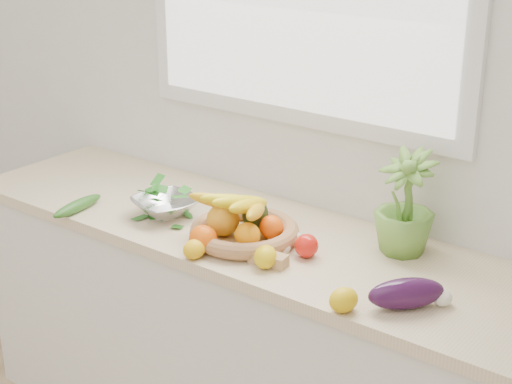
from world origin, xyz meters
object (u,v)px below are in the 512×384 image
Objects in this scene: eggplant at (406,293)px; cucumber at (78,206)px; apple at (306,246)px; potted_herb at (405,203)px; colander_with_spinach at (165,201)px; fruit_basket at (244,225)px.

eggplant is 0.92× the size of cucumber.
apple is 0.22× the size of potted_herb.
colander_with_spinach is (-0.79, -0.25, -0.11)m from potted_herb.
apple is 0.87m from cucumber.
eggplant is 0.96m from colander_with_spinach.
colander_with_spinach is at bearing -162.57° from potted_herb.
potted_herb is 0.52m from fruit_basket.
eggplant is 0.64× the size of potted_herb.
eggplant is at bearing 4.10° from cucumber.
cucumber is at bearing -167.53° from apple.
fruit_basket is (-0.45, -0.24, -0.11)m from potted_herb.
colander_with_spinach is (-0.57, -0.03, 0.02)m from apple.
potted_herb is 0.80× the size of fruit_basket.
cucumber is 0.32m from colander_with_spinach.
colander_with_spinach reaches higher than cucumber.
eggplant reaches higher than apple.
cucumber is 0.64m from fruit_basket.
fruit_basket reaches higher than apple.
eggplant reaches higher than cucumber.
potted_herb reaches higher than apple.
potted_herb is (1.07, 0.40, 0.14)m from cucumber.
apple is 0.41m from eggplant.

